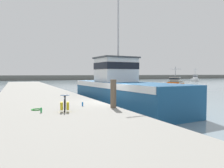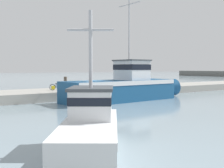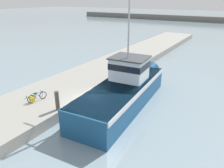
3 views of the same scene
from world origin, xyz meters
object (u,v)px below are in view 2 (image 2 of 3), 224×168
water_bottle_by_bike (52,88)px  boat_white_moored (91,126)px  fishing_boat_main (125,86)px  mooring_post (65,84)px  bicycle_touring (56,87)px  water_bottle_on_curb (71,89)px

water_bottle_by_bike → boat_white_moored: bearing=-17.5°
boat_white_moored → water_bottle_by_bike: size_ratio=29.21×
fishing_boat_main → mooring_post: bearing=-124.6°
fishing_boat_main → water_bottle_by_bike: size_ratio=59.64×
fishing_boat_main → bicycle_touring: size_ratio=8.54×
bicycle_touring → water_bottle_by_bike: 1.11m
boat_white_moored → mooring_post: 16.79m
bicycle_touring → water_bottle_on_curb: bicycle_touring is taller
fishing_boat_main → boat_white_moored: fishing_boat_main is taller
fishing_boat_main → water_bottle_by_bike: fishing_boat_main is taller
bicycle_touring → mooring_post: size_ratio=1.11×
boat_white_moored → bicycle_touring: 19.16m
boat_white_moored → fishing_boat_main: bearing=83.2°
water_bottle_on_curb → bicycle_touring: bearing=-136.0°
bicycle_touring → water_bottle_by_bike: size_ratio=6.99×
boat_white_moored → bicycle_touring: bearing=105.7°
bicycle_touring → water_bottle_by_bike: (-1.09, -0.04, -0.21)m
fishing_boat_main → water_bottle_on_curb: size_ratio=63.27×
fishing_boat_main → water_bottle_on_curb: (-4.25, -3.78, -0.44)m
boat_white_moored → bicycle_touring: size_ratio=4.18×
bicycle_touring → water_bottle_on_curb: bearing=56.9°
mooring_post → water_bottle_by_bike: bearing=179.5°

